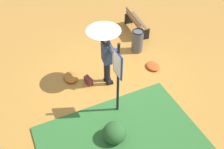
% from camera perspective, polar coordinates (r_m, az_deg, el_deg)
% --- Properties ---
extents(ground_plane, '(18.00, 18.00, 0.00)m').
position_cam_1_polar(ground_plane, '(8.12, 0.14, -1.04)').
color(ground_plane, '#B27A33').
extents(person_with_umbrella, '(0.96, 0.96, 2.04)m').
position_cam_1_polar(person_with_umbrella, '(7.08, -1.59, 7.67)').
color(person_with_umbrella, black).
rests_on(person_with_umbrella, ground_plane).
extents(info_sign_post, '(0.44, 0.07, 2.30)m').
position_cam_1_polar(info_sign_post, '(6.20, 1.32, 0.50)').
color(info_sign_post, black).
rests_on(info_sign_post, ground_plane).
extents(handbag, '(0.33, 0.22, 0.37)m').
position_cam_1_polar(handbag, '(7.92, -5.29, -1.35)').
color(handbag, brown).
rests_on(handbag, ground_plane).
extents(park_bench, '(1.40, 0.50, 0.75)m').
position_cam_1_polar(park_bench, '(10.14, 5.37, 11.57)').
color(park_bench, black).
rests_on(park_bench, ground_plane).
extents(trash_bin, '(0.42, 0.42, 0.83)m').
position_cam_1_polar(trash_bin, '(9.06, 5.71, 7.48)').
color(trash_bin, '#4C4C51').
rests_on(trash_bin, ground_plane).
extents(shrub_cluster, '(0.65, 0.59, 0.53)m').
position_cam_1_polar(shrub_cluster, '(6.51, 0.59, -12.70)').
color(shrub_cluster, '#285628').
rests_on(shrub_cluster, ground_plane).
extents(leaf_pile_near_person, '(0.55, 0.44, 0.12)m').
position_cam_1_polar(leaf_pile_near_person, '(8.20, -9.22, -0.61)').
color(leaf_pile_near_person, '#A86023').
rests_on(leaf_pile_near_person, ground_plane).
extents(leaf_pile_by_bench, '(0.52, 0.42, 0.11)m').
position_cam_1_polar(leaf_pile_by_bench, '(8.61, 9.13, 1.87)').
color(leaf_pile_by_bench, '#B74C1E').
rests_on(leaf_pile_by_bench, ground_plane).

